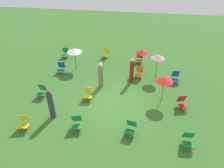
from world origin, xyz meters
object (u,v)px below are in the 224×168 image
object	(u,v)px
deckchair_12	(24,122)
umbrella_1	(158,57)
deckchair_1	(88,94)
deckchair_6	(106,53)
umbrella_2	(74,50)
deckchair_10	(188,140)
deckchair_2	(175,77)
deckchair_11	(77,123)
person_0	(51,105)
deckchair_8	(66,53)
deckchair_4	(182,103)
deckchair_7	(139,58)
deckchair_3	(61,68)
person_2	(101,76)
umbrella_0	(142,51)
deckchair_0	(139,73)
deckchair_5	(131,128)
umbrella_3	(165,79)
person_1	(132,71)
deckchair_9	(42,91)

from	to	relation	value
deckchair_12	umbrella_1	size ratio (longest dim) A/B	0.46
deckchair_1	deckchair_6	distance (m)	5.60
umbrella_2	deckchair_10	bearing A→B (deg)	-40.39
deckchair_2	deckchair_11	distance (m)	7.42
deckchair_12	person_0	world-z (taller)	person_0
deckchair_2	deckchair_6	world-z (taller)	same
deckchair_8	deckchair_10	bearing A→B (deg)	-49.69
deckchair_4	deckchair_6	bearing A→B (deg)	117.43
deckchair_7	person_0	xyz separation A→B (m)	(-4.34, -6.96, 0.49)
deckchair_8	deckchair_3	bearing A→B (deg)	-84.78
deckchair_2	deckchair_12	world-z (taller)	same
deckchair_1	deckchair_4	world-z (taller)	same
deckchair_11	person_2	distance (m)	3.91
deckchair_7	umbrella_0	xyz separation A→B (m)	(0.17, -1.40, 1.25)
deckchair_4	deckchair_6	distance (m)	7.78
person_0	person_2	world-z (taller)	person_0
deckchair_2	deckchair_11	bearing A→B (deg)	-139.02
deckchair_2	deckchair_0	bearing A→B (deg)	171.82
deckchair_5	deckchair_8	size ratio (longest dim) A/B	1.01
person_2	umbrella_3	bearing A→B (deg)	-135.17
deckchair_5	deckchair_11	size ratio (longest dim) A/B	0.98
deckchair_12	person_1	bearing A→B (deg)	36.40
deckchair_11	umbrella_3	world-z (taller)	umbrella_3
umbrella_1	deckchair_6	bearing A→B (deg)	147.28
deckchair_6	deckchair_12	world-z (taller)	same
deckchair_12	umbrella_1	bearing A→B (deg)	32.04
deckchair_1	deckchair_3	world-z (taller)	same
umbrella_2	person_1	world-z (taller)	person_1
deckchair_2	umbrella_2	xyz separation A→B (m)	(-7.19, 0.69, 1.15)
deckchair_9	deckchair_10	size ratio (longest dim) A/B	1.00
deckchair_0	deckchair_10	distance (m)	6.17
deckchair_0	deckchair_11	bearing A→B (deg)	-110.54
deckchair_1	deckchair_6	size ratio (longest dim) A/B	0.97
deckchair_6	deckchair_9	distance (m)	6.47
deckchair_4	person_1	world-z (taller)	person_1
deckchair_0	deckchair_7	size ratio (longest dim) A/B	1.00
deckchair_4	deckchair_10	distance (m)	2.72
deckchair_8	umbrella_3	bearing A→B (deg)	-39.14
deckchair_1	umbrella_3	xyz separation A→B (m)	(4.35, 0.44, 1.18)
umbrella_0	deckchair_3	bearing A→B (deg)	-169.90
deckchair_5	deckchair_9	distance (m)	6.03
deckchair_3	deckchair_11	distance (m)	5.85
deckchair_2	deckchair_4	distance (m)	2.72
deckchair_9	person_2	distance (m)	3.75
deckchair_5	umbrella_0	size ratio (longest dim) A/B	0.48
deckchair_0	umbrella_1	distance (m)	1.73
deckchair_8	deckchair_10	xyz separation A→B (m)	(8.63, -7.86, 0.00)
deckchair_10	umbrella_2	size ratio (longest dim) A/B	0.50
deckchair_7	deckchair_10	size ratio (longest dim) A/B	1.00
deckchair_2	person_1	xyz separation A→B (m)	(-2.96, -0.43, 0.49)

